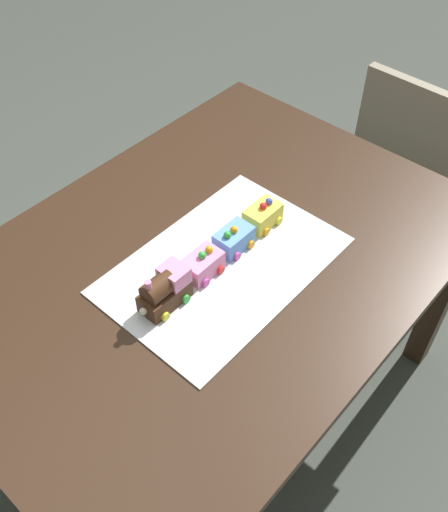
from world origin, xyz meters
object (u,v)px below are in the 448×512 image
(chair, at_px, (414,165))
(cake_car_flatbed_lemon, at_px, (263,215))
(cake_locomotive, at_px, (165,290))
(cake_car_gondola_sky_blue, at_px, (234,239))
(dining_table, at_px, (210,283))
(cake_car_hopper_bubblegum, at_px, (203,264))

(chair, xyz_separation_m, cake_car_flatbed_lemon, (-0.85, 0.06, 0.30))
(chair, height_order, cake_locomotive, same)
(chair, xyz_separation_m, cake_car_gondola_sky_blue, (-0.97, 0.06, 0.30))
(dining_table, relative_size, cake_car_gondola_sky_blue, 14.00)
(cake_car_gondola_sky_blue, distance_m, cake_car_flatbed_lemon, 0.12)
(dining_table, bearing_deg, chair, -4.98)
(dining_table, distance_m, cake_car_hopper_bubblegum, 0.15)
(cake_locomotive, height_order, cake_car_flatbed_lemon, cake_locomotive)
(chair, bearing_deg, cake_locomotive, 88.09)
(cake_car_hopper_bubblegum, bearing_deg, chair, -3.32)
(chair, distance_m, cake_car_gondola_sky_blue, 1.02)
(cake_locomotive, xyz_separation_m, cake_car_hopper_bubblegum, (0.13, -0.00, -0.02))
(cake_car_gondola_sky_blue, bearing_deg, cake_car_hopper_bubblegum, 180.00)
(dining_table, distance_m, cake_locomotive, 0.24)
(dining_table, relative_size, chair, 1.63)
(cake_car_hopper_bubblegum, xyz_separation_m, cake_car_gondola_sky_blue, (0.12, 0.00, 0.00))
(dining_table, height_order, cake_car_flatbed_lemon, cake_car_flatbed_lemon)
(cake_car_gondola_sky_blue, bearing_deg, cake_locomotive, 180.00)
(chair, xyz_separation_m, cake_locomotive, (-1.22, 0.06, 0.32))
(cake_car_hopper_bubblegum, relative_size, cake_car_flatbed_lemon, 1.00)
(dining_table, xyz_separation_m, cake_car_gondola_sky_blue, (0.06, -0.03, 0.14))
(dining_table, xyz_separation_m, cake_car_flatbed_lemon, (0.18, -0.03, 0.14))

